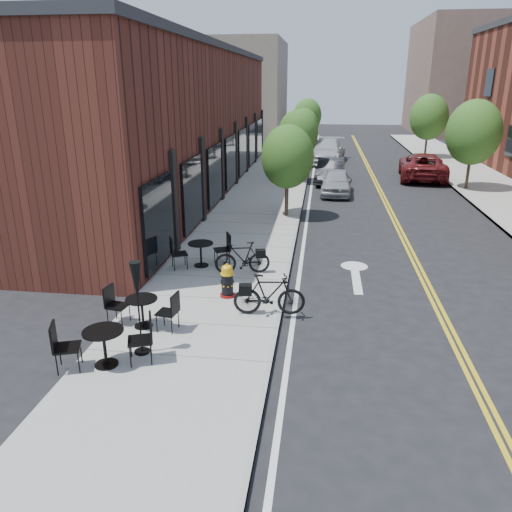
{
  "coord_description": "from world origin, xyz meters",
  "views": [
    {
      "loc": [
        0.85,
        -11.89,
        5.55
      ],
      "look_at": [
        -0.86,
        1.01,
        1.0
      ],
      "focal_mm": 35.0,
      "sensor_mm": 36.0,
      "label": 1
    }
  ],
  "objects_px": {
    "parked_car_a": "(336,182)",
    "parked_car_far": "(423,166)",
    "bistro_set_a": "(104,343)",
    "bistro_set_b": "(142,308)",
    "bicycle_left": "(242,258)",
    "bistro_set_c": "(201,251)",
    "fire_hydrant": "(227,281)",
    "bicycle_right": "(269,295)",
    "patio_umbrella": "(137,289)",
    "parked_car_c": "(326,151)",
    "parked_car_b": "(330,171)"
  },
  "relations": [
    {
      "from": "fire_hydrant",
      "to": "parked_car_a",
      "type": "distance_m",
      "value": 14.28
    },
    {
      "from": "parked_car_b",
      "to": "parked_car_far",
      "type": "xyz_separation_m",
      "value": [
        5.49,
        1.84,
        0.1
      ]
    },
    {
      "from": "bistro_set_c",
      "to": "parked_car_a",
      "type": "height_order",
      "value": "parked_car_a"
    },
    {
      "from": "bistro_set_a",
      "to": "bistro_set_c",
      "type": "bearing_deg",
      "value": 64.85
    },
    {
      "from": "parked_car_c",
      "to": "patio_umbrella",
      "type": "bearing_deg",
      "value": -90.03
    },
    {
      "from": "bistro_set_a",
      "to": "parked_car_b",
      "type": "height_order",
      "value": "parked_car_b"
    },
    {
      "from": "bicycle_right",
      "to": "patio_umbrella",
      "type": "distance_m",
      "value": 3.43
    },
    {
      "from": "bistro_set_c",
      "to": "parked_car_b",
      "type": "relative_size",
      "value": 0.44
    },
    {
      "from": "parked_car_a",
      "to": "parked_car_b",
      "type": "xyz_separation_m",
      "value": [
        -0.28,
        3.18,
        0.04
      ]
    },
    {
      "from": "bistro_set_c",
      "to": "parked_car_far",
      "type": "xyz_separation_m",
      "value": [
        9.58,
        16.76,
        0.17
      ]
    },
    {
      "from": "parked_car_a",
      "to": "parked_car_far",
      "type": "height_order",
      "value": "parked_car_far"
    },
    {
      "from": "bistro_set_a",
      "to": "bistro_set_b",
      "type": "height_order",
      "value": "bistro_set_a"
    },
    {
      "from": "parked_car_a",
      "to": "parked_car_far",
      "type": "relative_size",
      "value": 0.67
    },
    {
      "from": "bistro_set_b",
      "to": "fire_hydrant",
      "type": "bearing_deg",
      "value": 58.83
    },
    {
      "from": "bistro_set_a",
      "to": "parked_car_b",
      "type": "xyz_separation_m",
      "value": [
        4.65,
        20.82,
        0.05
      ]
    },
    {
      "from": "parked_car_c",
      "to": "fire_hydrant",
      "type": "bearing_deg",
      "value": -88.16
    },
    {
      "from": "bicycle_right",
      "to": "bistro_set_c",
      "type": "height_order",
      "value": "bicycle_right"
    },
    {
      "from": "fire_hydrant",
      "to": "parked_car_b",
      "type": "xyz_separation_m",
      "value": [
        2.85,
        17.11,
        0.12
      ]
    },
    {
      "from": "fire_hydrant",
      "to": "bistro_set_c",
      "type": "distance_m",
      "value": 2.52
    },
    {
      "from": "fire_hydrant",
      "to": "parked_car_far",
      "type": "height_order",
      "value": "parked_car_far"
    },
    {
      "from": "parked_car_a",
      "to": "parked_car_c",
      "type": "height_order",
      "value": "parked_car_c"
    },
    {
      "from": "bicycle_left",
      "to": "bistro_set_c",
      "type": "xyz_separation_m",
      "value": [
        -1.38,
        0.47,
        -0.0
      ]
    },
    {
      "from": "parked_car_c",
      "to": "bicycle_right",
      "type": "bearing_deg",
      "value": -85.23
    },
    {
      "from": "bicycle_right",
      "to": "parked_car_b",
      "type": "distance_m",
      "value": 18.13
    },
    {
      "from": "fire_hydrant",
      "to": "bistro_set_c",
      "type": "xyz_separation_m",
      "value": [
        -1.24,
        2.19,
        0.05
      ]
    },
    {
      "from": "fire_hydrant",
      "to": "bicycle_left",
      "type": "bearing_deg",
      "value": 67.95
    },
    {
      "from": "parked_car_b",
      "to": "parked_car_c",
      "type": "bearing_deg",
      "value": 96.37
    },
    {
      "from": "parked_car_far",
      "to": "parked_car_c",
      "type": "bearing_deg",
      "value": -39.54
    },
    {
      "from": "fire_hydrant",
      "to": "bistro_set_a",
      "type": "xyz_separation_m",
      "value": [
        -1.8,
        -3.71,
        0.07
      ]
    },
    {
      "from": "bicycle_right",
      "to": "bistro_set_a",
      "type": "xyz_separation_m",
      "value": [
        -3.02,
        -2.76,
        -0.02
      ]
    },
    {
      "from": "bicycle_left",
      "to": "bistro_set_b",
      "type": "bearing_deg",
      "value": -38.17
    },
    {
      "from": "bistro_set_b",
      "to": "parked_car_c",
      "type": "bearing_deg",
      "value": 89.38
    },
    {
      "from": "parked_car_b",
      "to": "parked_car_c",
      "type": "xyz_separation_m",
      "value": [
        -0.22,
        7.68,
        0.14
      ]
    },
    {
      "from": "fire_hydrant",
      "to": "parked_car_c",
      "type": "distance_m",
      "value": 24.93
    },
    {
      "from": "bistro_set_a",
      "to": "parked_car_a",
      "type": "bearing_deg",
      "value": 54.66
    },
    {
      "from": "bicycle_left",
      "to": "bistro_set_b",
      "type": "height_order",
      "value": "bicycle_left"
    },
    {
      "from": "parked_car_a",
      "to": "parked_car_far",
      "type": "distance_m",
      "value": 7.23
    },
    {
      "from": "parked_car_a",
      "to": "parked_car_far",
      "type": "bearing_deg",
      "value": 46.07
    },
    {
      "from": "bicycle_left",
      "to": "bistro_set_a",
      "type": "distance_m",
      "value": 5.77
    },
    {
      "from": "fire_hydrant",
      "to": "parked_car_far",
      "type": "relative_size",
      "value": 0.16
    },
    {
      "from": "patio_umbrella",
      "to": "parked_car_a",
      "type": "relative_size",
      "value": 0.54
    },
    {
      "from": "parked_car_a",
      "to": "parked_car_b",
      "type": "distance_m",
      "value": 3.19
    },
    {
      "from": "parked_car_c",
      "to": "parked_car_a",
      "type": "bearing_deg",
      "value": -79.49
    },
    {
      "from": "bistro_set_a",
      "to": "bistro_set_b",
      "type": "relative_size",
      "value": 1.1
    },
    {
      "from": "bicycle_left",
      "to": "fire_hydrant",
      "type": "bearing_deg",
      "value": -17.07
    },
    {
      "from": "parked_car_far",
      "to": "bicycle_left",
      "type": "bearing_deg",
      "value": 70.65
    },
    {
      "from": "bistro_set_a",
      "to": "parked_car_a",
      "type": "xyz_separation_m",
      "value": [
        4.92,
        17.65,
        0.01
      ]
    },
    {
      "from": "fire_hydrant",
      "to": "parked_car_c",
      "type": "bearing_deg",
      "value": 66.4
    },
    {
      "from": "fire_hydrant",
      "to": "parked_car_b",
      "type": "distance_m",
      "value": 17.35
    },
    {
      "from": "bistro_set_b",
      "to": "parked_car_c",
      "type": "xyz_separation_m",
      "value": [
        4.26,
        26.77,
        0.23
      ]
    }
  ]
}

